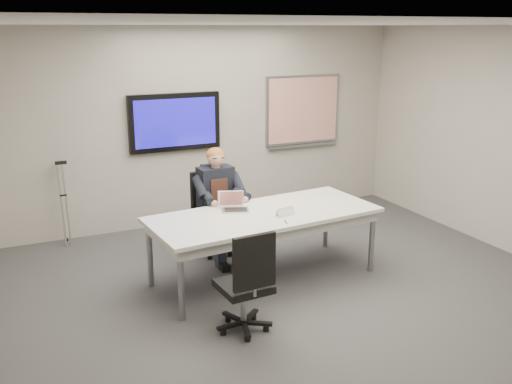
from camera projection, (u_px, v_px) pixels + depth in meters
name	position (u px, v px, depth m)	size (l,w,h in m)	color
floor	(310.00, 302.00, 5.97)	(6.00, 6.00, 0.02)	#38383B
ceiling	(318.00, 23.00, 5.19)	(6.00, 6.00, 0.02)	white
wall_back	(208.00, 126.00, 8.20)	(6.00, 0.02, 2.80)	#9D998E
conference_table	(264.00, 220.00, 6.35)	(2.64, 1.27, 0.79)	silver
tv_display	(175.00, 122.00, 7.92)	(1.30, 0.09, 0.80)	black
whiteboard	(303.00, 111.00, 8.76)	(1.25, 0.08, 1.10)	gray
office_chair_far	(214.00, 228.00, 7.23)	(0.59, 0.59, 1.04)	black
office_chair_near	(246.00, 301.00, 5.30)	(0.52, 0.52, 1.03)	black
seated_person	(221.00, 216.00, 6.95)	(0.44, 0.75, 1.38)	#1F2434
crutch	(64.00, 201.00, 7.42)	(0.16, 0.28, 1.18)	#9B9DA2
laptop	(234.00, 205.00, 6.42)	(0.35, 0.36, 0.21)	#BBBBBD
name_tent	(285.00, 211.00, 6.22)	(0.23, 0.06, 0.09)	white
pen	(286.00, 222.00, 6.02)	(0.01, 0.01, 0.12)	black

